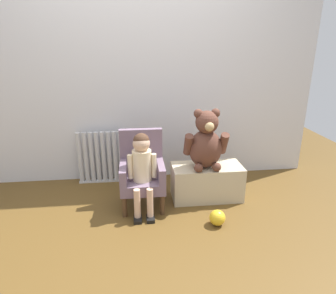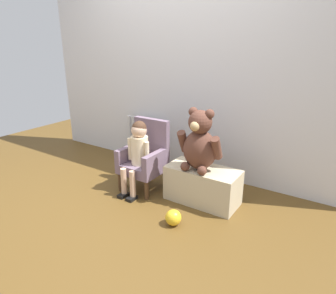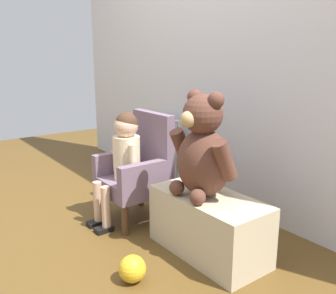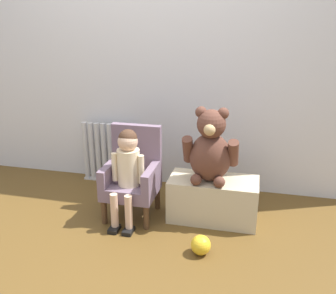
{
  "view_description": "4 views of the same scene",
  "coord_description": "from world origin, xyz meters",
  "px_view_note": "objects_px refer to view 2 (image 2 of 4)",
  "views": [
    {
      "loc": [
        -0.06,
        -1.97,
        1.46
      ],
      "look_at": [
        0.23,
        0.54,
        0.57
      ],
      "focal_mm": 32.0,
      "sensor_mm": 36.0,
      "label": 1
    },
    {
      "loc": [
        1.73,
        -1.67,
        1.43
      ],
      "look_at": [
        0.26,
        0.57,
        0.49
      ],
      "focal_mm": 32.0,
      "sensor_mm": 36.0,
      "label": 2
    },
    {
      "loc": [
        1.99,
        -0.69,
        1.08
      ],
      "look_at": [
        0.28,
        0.59,
        0.54
      ],
      "focal_mm": 40.0,
      "sensor_mm": 36.0,
      "label": 3
    },
    {
      "loc": [
        0.88,
        -1.98,
        1.51
      ],
      "look_at": [
        0.28,
        0.53,
        0.6
      ],
      "focal_mm": 40.0,
      "sensor_mm": 36.0,
      "label": 4
    }
  ],
  "objects_px": {
    "radiator": "(144,141)",
    "child_armchair": "(145,157)",
    "large_teddy_bear": "(200,143)",
    "low_bench": "(202,185)",
    "toy_ball": "(173,218)",
    "child_figure": "(138,147)"
  },
  "relations": [
    {
      "from": "radiator",
      "to": "child_armchair",
      "type": "distance_m",
      "value": 0.68
    },
    {
      "from": "radiator",
      "to": "large_teddy_bear",
      "type": "xyz_separation_m",
      "value": [
        1.02,
        -0.5,
        0.3
      ]
    },
    {
      "from": "child_armchair",
      "to": "large_teddy_bear",
      "type": "xyz_separation_m",
      "value": [
        0.6,
        0.02,
        0.25
      ]
    },
    {
      "from": "low_bench",
      "to": "toy_ball",
      "type": "distance_m",
      "value": 0.49
    },
    {
      "from": "low_bench",
      "to": "toy_ball",
      "type": "height_order",
      "value": "low_bench"
    },
    {
      "from": "radiator",
      "to": "child_figure",
      "type": "height_order",
      "value": "child_figure"
    },
    {
      "from": "large_teddy_bear",
      "to": "child_armchair",
      "type": "bearing_deg",
      "value": -177.85
    },
    {
      "from": "low_bench",
      "to": "radiator",
      "type": "bearing_deg",
      "value": 155.77
    },
    {
      "from": "large_teddy_bear",
      "to": "toy_ball",
      "type": "height_order",
      "value": "large_teddy_bear"
    },
    {
      "from": "radiator",
      "to": "toy_ball",
      "type": "xyz_separation_m",
      "value": [
        1.04,
        -0.95,
        -0.22
      ]
    },
    {
      "from": "child_figure",
      "to": "child_armchair",
      "type": "bearing_deg",
      "value": 90.0
    },
    {
      "from": "large_teddy_bear",
      "to": "child_figure",
      "type": "bearing_deg",
      "value": -167.26
    },
    {
      "from": "child_figure",
      "to": "toy_ball",
      "type": "bearing_deg",
      "value": -27.53
    },
    {
      "from": "radiator",
      "to": "child_armchair",
      "type": "relative_size",
      "value": 0.81
    },
    {
      "from": "radiator",
      "to": "child_armchair",
      "type": "bearing_deg",
      "value": -50.79
    },
    {
      "from": "large_teddy_bear",
      "to": "toy_ball",
      "type": "xyz_separation_m",
      "value": [
        0.01,
        -0.45,
        -0.52
      ]
    },
    {
      "from": "large_teddy_bear",
      "to": "radiator",
      "type": "bearing_deg",
      "value": 153.92
    },
    {
      "from": "child_armchair",
      "to": "toy_ball",
      "type": "height_order",
      "value": "child_armchair"
    },
    {
      "from": "child_armchair",
      "to": "toy_ball",
      "type": "distance_m",
      "value": 0.79
    },
    {
      "from": "child_armchair",
      "to": "large_teddy_bear",
      "type": "distance_m",
      "value": 0.65
    },
    {
      "from": "radiator",
      "to": "large_teddy_bear",
      "type": "bearing_deg",
      "value": -26.08
    },
    {
      "from": "large_teddy_bear",
      "to": "toy_ball",
      "type": "bearing_deg",
      "value": -88.37
    }
  ]
}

